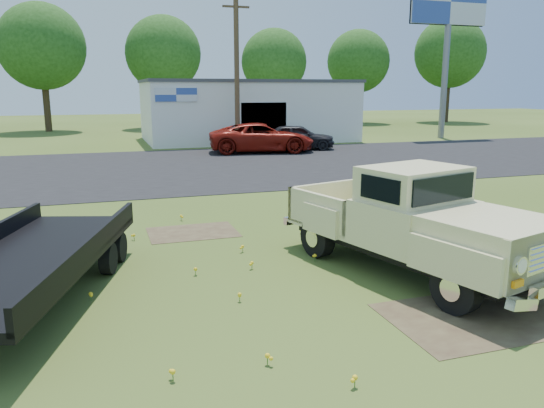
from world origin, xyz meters
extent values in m
plane|color=#3B4F19|center=(0.00, 0.00, 0.00)|extent=(140.00, 140.00, 0.00)
cube|color=black|center=(0.00, 15.00, 0.00)|extent=(90.00, 14.00, 0.02)
cube|color=#443324|center=(1.50, -3.00, 0.00)|extent=(3.00, 2.00, 0.01)
cube|color=#443324|center=(-2.00, 3.50, 0.00)|extent=(2.20, 1.60, 0.01)
cube|color=white|center=(6.00, 27.00, 2.00)|extent=(14.00, 8.00, 4.00)
cube|color=#3F3F44|center=(6.00, 27.00, 4.05)|extent=(14.20, 8.20, 0.20)
cube|color=black|center=(6.00, 23.05, 1.60)|extent=(3.00, 0.10, 2.20)
cube|color=silver|center=(0.50, 22.95, 3.20)|extent=(2.50, 0.08, 0.80)
cylinder|color=slate|center=(20.00, 24.00, 4.00)|extent=(0.44, 0.44, 8.00)
cube|color=silver|center=(20.00, 24.00, 9.50)|extent=(6.00, 0.30, 3.00)
cube|color=black|center=(20.00, 24.18, 9.50)|extent=(6.10, 0.10, 3.10)
cylinder|color=#483221|center=(4.00, 22.00, 4.50)|extent=(0.30, 0.30, 9.00)
cube|color=#483221|center=(4.00, 22.00, 8.20)|extent=(1.60, 0.12, 0.12)
cylinder|color=#392A1A|center=(-8.00, 39.50, 1.98)|extent=(0.56, 0.56, 3.96)
sphere|color=#1C4413|center=(-8.00, 39.50, 6.95)|extent=(7.04, 7.04, 7.04)
cylinder|color=#392A1A|center=(2.00, 40.50, 1.89)|extent=(0.56, 0.56, 3.78)
sphere|color=#1C4413|center=(2.00, 40.50, 6.64)|extent=(6.72, 6.72, 6.72)
cylinder|color=#392A1A|center=(12.00, 39.00, 1.71)|extent=(0.56, 0.56, 3.42)
sphere|color=#1C4413|center=(12.00, 39.00, 6.00)|extent=(6.08, 6.08, 6.08)
cylinder|color=#392A1A|center=(22.00, 41.50, 1.80)|extent=(0.56, 0.56, 3.60)
sphere|color=#1C4413|center=(22.00, 41.50, 6.32)|extent=(6.40, 6.40, 6.40)
cylinder|color=#392A1A|center=(32.00, 40.00, 2.07)|extent=(0.56, 0.56, 4.14)
sphere|color=#1C4413|center=(32.00, 40.00, 7.27)|extent=(7.36, 7.36, 7.36)
imported|color=maroon|center=(4.72, 19.40, 0.82)|extent=(6.27, 3.66, 1.64)
imported|color=black|center=(7.18, 20.10, 0.74)|extent=(4.68, 2.88, 1.49)
camera|label=1|loc=(-4.13, -9.43, 3.57)|focal=35.00mm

